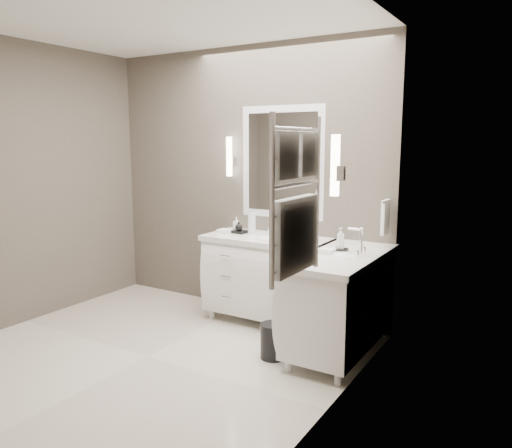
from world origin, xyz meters
The scene contains 20 objects.
floor centered at (0.00, 0.00, -0.01)m, with size 3.20×3.00×0.01m, color beige.
ceiling centered at (0.00, 0.00, 2.71)m, with size 3.20×3.00×0.01m, color white.
wall_back centered at (0.00, 1.50, 1.35)m, with size 3.20×0.01×2.70m, color #4F483F.
wall_left centered at (-1.60, 0.00, 1.35)m, with size 0.01×3.00×2.70m, color #4F483F.
wall_right centered at (1.60, 0.00, 1.35)m, with size 0.01×3.00×2.70m, color #4F483F.
vanity_back centered at (0.45, 1.23, 0.49)m, with size 1.24×0.59×0.97m.
vanity_right centered at (1.33, 0.90, 0.49)m, with size 0.59×1.24×0.97m.
mirror_back centered at (0.45, 1.49, 1.55)m, with size 0.90×0.02×1.10m.
mirror_right centered at (1.59, 0.80, 1.55)m, with size 0.02×0.90×1.10m.
sconce_back centered at (-0.13, 1.43, 1.59)m, with size 0.06×0.06×0.40m.
sconce_right centered at (1.53, 0.22, 1.59)m, with size 0.06×0.06×0.40m.
towel_bar_corner centered at (1.54, 1.36, 1.12)m, with size 0.03×0.22×0.30m.
towel_ladder centered at (1.55, -0.40, 1.39)m, with size 0.06×0.58×0.90m.
waste_bin centered at (0.90, 0.52, 0.15)m, with size 0.21×0.21×0.29m, color black.
amenity_tray_back centered at (0.08, 1.26, 0.86)m, with size 0.18×0.13×0.03m, color black.
amenity_tray_right centered at (1.28, 0.98, 0.86)m, with size 0.11×0.15×0.02m, color black.
water_bottle centered at (0.24, 1.27, 0.96)m, with size 0.08×0.08×0.22m, color silver.
soap_bottle_a centered at (0.05, 1.28, 0.94)m, with size 0.06×0.06×0.13m, color white.
soap_bottle_b centered at (0.11, 1.23, 0.92)m, with size 0.07×0.07×0.10m, color black.
soap_bottle_c centered at (1.28, 0.98, 0.96)m, with size 0.07×0.07×0.18m, color white.
Camera 1 is at (2.78, -2.85, 1.76)m, focal length 35.00 mm.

